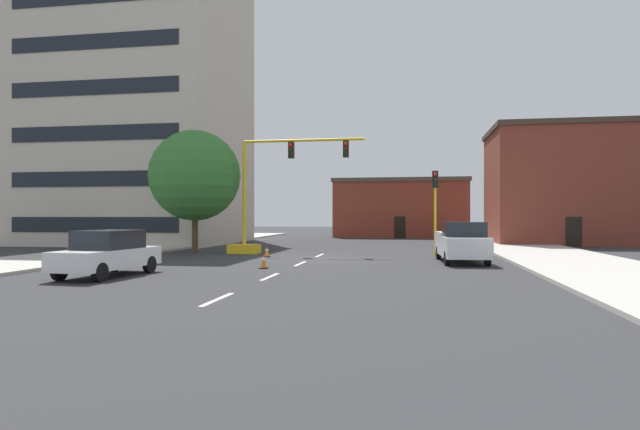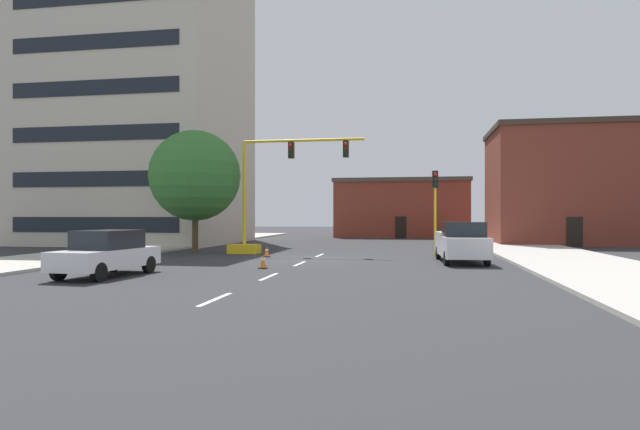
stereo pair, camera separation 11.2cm
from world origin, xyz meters
The scene contains 17 objects.
ground_plane centered at (0.00, 0.00, 0.00)m, with size 160.00×160.00×0.00m, color #2D2D30.
sidewalk_left centered at (-12.91, 8.00, 0.07)m, with size 6.00×56.00×0.14m, color #B2ADA3.
sidewalk_right centered at (12.91, 8.00, 0.07)m, with size 6.00×56.00×0.14m, color #B2ADA3.
lane_stripe_seg_0 centered at (0.00, -14.00, 0.00)m, with size 0.16×2.40×0.01m, color silver.
lane_stripe_seg_1 centered at (0.00, -8.50, 0.00)m, with size 0.16×2.40×0.01m, color silver.
lane_stripe_seg_2 centered at (0.00, -3.00, 0.00)m, with size 0.16×2.40×0.01m, color silver.
lane_stripe_seg_3 centered at (0.00, 2.50, 0.00)m, with size 0.16×2.40×0.01m, color silver.
building_tall_left centered at (-17.27, 13.79, 11.63)m, with size 16.31×13.74×23.25m.
building_brick_center centered at (4.04, 30.25, 3.09)m, with size 14.03×7.58×6.16m.
building_row_right centered at (16.88, 18.23, 4.73)m, with size 10.64×9.34×9.43m.
traffic_signal_gantry centered at (-3.74, 3.17, 2.19)m, with size 8.17×1.20×6.83m.
traffic_light_pole_right centered at (6.53, 2.77, 3.53)m, with size 0.32×0.47×4.80m.
tree_left_near centered at (-7.91, 3.22, 4.75)m, with size 5.57×5.57×7.54m.
pickup_truck_white centered at (7.62, -1.01, 0.97)m, with size 2.31×5.51×1.99m.
sedan_white_near_left centered at (-6.03, -9.45, 0.89)m, with size 2.22×4.64×1.74m.
traffic_cone_roadside_a centered at (-1.08, -5.51, 0.29)m, with size 0.36×0.36×0.60m.
traffic_cone_roadside_b centered at (-2.69, 0.82, 0.29)m, with size 0.36×0.36×0.59m.
Camera 2 is at (5.35, -27.96, 2.29)m, focal length 30.15 mm.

